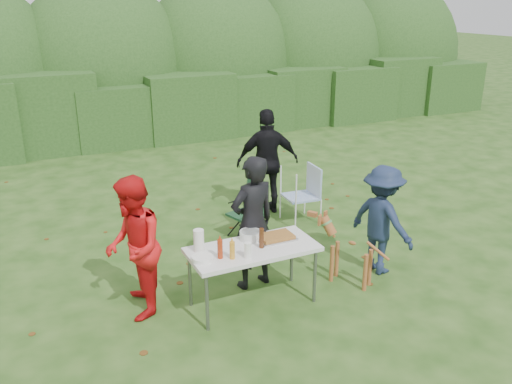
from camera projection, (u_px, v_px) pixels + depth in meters
name	position (u px, v px, depth m)	size (l,w,h in m)	color
ground	(267.00, 293.00, 6.72)	(80.00, 80.00, 0.00)	#1E4211
hedge_row	(120.00, 109.00, 13.20)	(22.00, 1.40, 1.70)	#23471C
shrub_backdrop	(104.00, 71.00, 14.30)	(20.00, 2.60, 3.20)	#3D6628
folding_table	(253.00, 252.00, 6.25)	(1.50, 0.70, 0.74)	silver
person_cook	(253.00, 223.00, 6.62)	(0.62, 0.41, 1.70)	black
person_red_jacket	(134.00, 248.00, 6.03)	(0.80, 0.62, 1.65)	red
person_black_puffy	(268.00, 162.00, 8.95)	(1.03, 0.43, 1.76)	black
child	(382.00, 220.00, 7.02)	(0.94, 0.54, 1.46)	#1A2743
dog	(351.00, 253.00, 6.80)	(0.90, 0.36, 0.85)	#98572C
camping_chair	(246.00, 211.00, 8.11)	(0.53, 0.53, 0.85)	#183C23
lawn_chair	(301.00, 194.00, 8.69)	(0.55, 0.55, 0.93)	#3A6DBC
food_tray	(276.00, 238.00, 6.44)	(0.45, 0.30, 0.02)	#B7B7BA
focaccia_bread	(276.00, 236.00, 6.43)	(0.40, 0.26, 0.04)	#9C642A
mustard_bottle	(232.00, 250.00, 5.93)	(0.06, 0.06, 0.20)	orange
ketchup_bottle	(220.00, 249.00, 5.94)	(0.06, 0.06, 0.22)	#972D10
beer_bottle	(261.00, 238.00, 6.18)	(0.06, 0.06, 0.24)	#47230F
paper_towel_roll	(199.00, 241.00, 6.10)	(0.12, 0.12, 0.26)	white
cup_stack	(248.00, 250.00, 5.96)	(0.08, 0.08, 0.18)	white
pasta_bowl	(250.00, 235.00, 6.43)	(0.26, 0.26, 0.10)	silver
plate_stack	(203.00, 258.00, 5.92)	(0.24, 0.24, 0.05)	white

